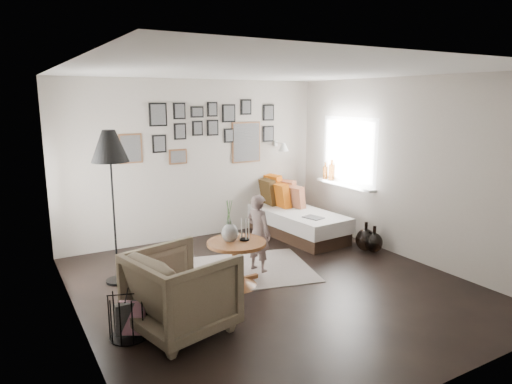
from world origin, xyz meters
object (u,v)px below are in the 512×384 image
daybed (293,217)px  demijohn_small (374,242)px  pedestal_table (237,265)px  magazine_basket (128,316)px  floor_lamp (110,152)px  vase (230,229)px  child (258,233)px  demijohn_large (365,240)px  armchair (182,292)px

daybed → demijohn_small: size_ratio=5.01×
pedestal_table → magazine_basket: 1.61m
floor_lamp → magazine_basket: (-0.24, -1.44, -1.44)m
vase → child: vase is taller
vase → demijohn_large: 2.47m
daybed → child: size_ratio=1.94×
floor_lamp → daybed: bearing=11.0°
daybed → child: (-1.37, -1.17, 0.23)m
magazine_basket → daybed: bearing=31.4°
demijohn_large → vase: bearing=-176.1°
pedestal_table → demijohn_small: (2.38, 0.06, -0.11)m
daybed → floor_lamp: bearing=-172.9°
daybed → demijohn_small: bearing=-73.0°
daybed → demijohn_large: daybed is taller
demijohn_small → child: child is taller
demijohn_large → floor_lamp: bearing=169.3°
vase → armchair: size_ratio=0.57×
demijohn_large → armchair: bearing=-164.7°
child → armchair: bearing=104.6°
armchair → magazine_basket: size_ratio=2.01×
magazine_basket → demijohn_large: demijohn_large is taller
vase → armchair: vase is taller
vase → daybed: 2.45m
pedestal_table → floor_lamp: 2.07m
pedestal_table → floor_lamp: floor_lamp is taller
armchair → child: bearing=-69.4°
armchair → demijohn_large: 3.46m
magazine_basket → floor_lamp: bearing=80.5°
vase → floor_lamp: 1.72m
magazine_basket → demijohn_large: size_ratio=1.01×
magazine_basket → pedestal_table: bearing=21.2°
magazine_basket → child: bearing=23.7°
demijohn_small → child: size_ratio=0.39×
vase → floor_lamp: size_ratio=0.27×
vase → demijohn_small: bearing=1.0°
vase → floor_lamp: (-1.18, 0.84, 0.93)m
child → demijohn_large: bearing=-112.9°
vase → pedestal_table: bearing=-14.0°
magazine_basket → demijohn_large: 3.90m
floor_lamp → magazine_basket: 2.05m
armchair → demijohn_large: (3.32, 0.91, -0.24)m
daybed → magazine_basket: (-3.35, -2.04, -0.08)m
daybed → demijohn_small: 1.50m
vase → armchair: 1.23m
pedestal_table → armchair: 1.25m
magazine_basket → armchair: bearing=-16.0°
magazine_basket → child: size_ratio=0.43×
floor_lamp → child: 2.15m
vase → armchair: bearing=-141.0°
vase → demijohn_small: 2.53m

